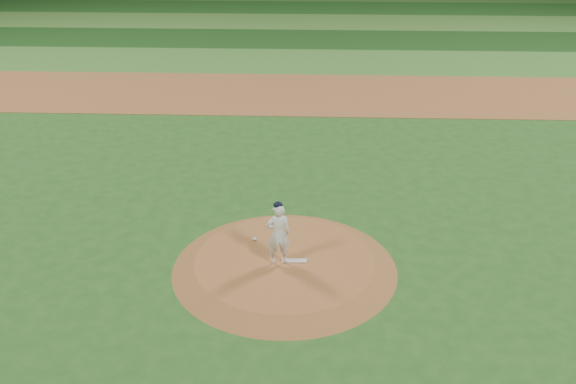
{
  "coord_description": "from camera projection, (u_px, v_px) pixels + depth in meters",
  "views": [
    {
      "loc": [
        0.63,
        -13.26,
        8.67
      ],
      "look_at": [
        0.0,
        2.0,
        1.1
      ],
      "focal_mm": 40.0,
      "sensor_mm": 36.0,
      "label": 1
    }
  ],
  "objects": [
    {
      "name": "outfield_stripe_1",
      "position": [
        304.0,
        39.0,
        37.67
      ],
      "size": [
        70.0,
        5.0,
        0.02
      ],
      "primitive_type": "cube",
      "color": "#174215",
      "rests_on": "ground"
    },
    {
      "name": "pitching_rubber",
      "position": [
        294.0,
        261.0,
        15.55
      ],
      "size": [
        0.62,
        0.17,
        0.03
      ],
      "primitive_type": "cube",
      "rotation": [
        0.0,
        0.0,
        0.03
      ],
      "color": "silver",
      "rests_on": "pitchers_mound"
    },
    {
      "name": "outfield_stripe_2",
      "position": [
        305.0,
        22.0,
        42.15
      ],
      "size": [
        70.0,
        5.0,
        0.02
      ],
      "primitive_type": "cube",
      "color": "#40782B",
      "rests_on": "ground"
    },
    {
      "name": "ground",
      "position": [
        285.0,
        268.0,
        15.74
      ],
      "size": [
        120.0,
        120.0,
        0.0
      ],
      "primitive_type": "plane",
      "color": "#26581C",
      "rests_on": "ground"
    },
    {
      "name": "infield_dirt_band",
      "position": [
        299.0,
        94.0,
        28.27
      ],
      "size": [
        70.0,
        6.0,
        0.02
      ],
      "primitive_type": "cube",
      "color": "#92592D",
      "rests_on": "ground"
    },
    {
      "name": "pitcher_on_mound",
      "position": [
        278.0,
        233.0,
        15.16
      ],
      "size": [
        0.64,
        0.49,
        1.64
      ],
      "color": "white",
      "rests_on": "pitchers_mound"
    },
    {
      "name": "outfield_stripe_0",
      "position": [
        302.0,
        61.0,
        33.2
      ],
      "size": [
        70.0,
        5.0,
        0.02
      ],
      "primitive_type": "cube",
      "color": "#3B772B",
      "rests_on": "ground"
    },
    {
      "name": "pitchers_mound",
      "position": [
        285.0,
        264.0,
        15.69
      ],
      "size": [
        5.5,
        5.5,
        0.25
      ],
      "primitive_type": "cone",
      "color": "#9A5E2F",
      "rests_on": "ground"
    },
    {
      "name": "rosin_bag",
      "position": [
        255.0,
        239.0,
        16.45
      ],
      "size": [
        0.11,
        0.11,
        0.06
      ],
      "primitive_type": "ellipsoid",
      "color": "silver",
      "rests_on": "pitchers_mound"
    },
    {
      "name": "outfield_stripe_3",
      "position": [
        306.0,
        8.0,
        46.63
      ],
      "size": [
        70.0,
        5.0,
        0.02
      ],
      "primitive_type": "cube",
      "color": "#1B4B18",
      "rests_on": "ground"
    }
  ]
}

